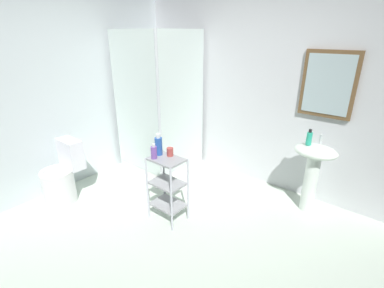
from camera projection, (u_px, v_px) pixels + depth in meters
The scene contains 12 objects.
ground_plane at pixel (160, 244), 2.77m from camera, with size 4.20×4.20×0.02m, color silver.
wall_back at pixel (258, 91), 3.62m from camera, with size 4.20×0.14×2.50m.
wall_left at pixel (50, 95), 3.39m from camera, with size 0.10×4.20×2.50m, color silver.
shower_stall at pixel (161, 140), 4.15m from camera, with size 0.92×0.92×2.00m.
pedestal_sink at pixel (313, 165), 3.10m from camera, with size 0.46×0.37×0.81m.
sink_faucet at pixel (321, 139), 3.08m from camera, with size 0.03×0.03×0.10m, color silver.
toilet at pixel (62, 177), 3.38m from camera, with size 0.37×0.49×0.76m.
storage_cart at pixel (167, 184), 2.99m from camera, with size 0.38×0.28×0.74m.
hand_soap_bottle at pixel (309, 138), 3.02m from camera, with size 0.06×0.06×0.18m.
shampoo_bottle_blue at pixel (159, 146), 2.94m from camera, with size 0.08×0.08×0.24m.
conditioner_bottle_purple at pixel (154, 152), 2.86m from camera, with size 0.06×0.06×0.16m.
rinse_cup at pixel (170, 152), 2.93m from camera, with size 0.07×0.07×0.09m, color #B24742.
Camera 1 is at (1.64, -1.50, 1.96)m, focal length 25.94 mm.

